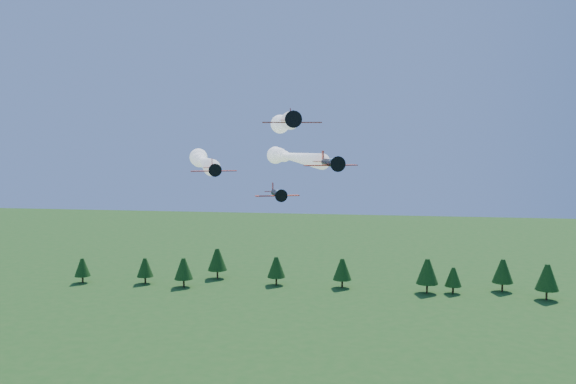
# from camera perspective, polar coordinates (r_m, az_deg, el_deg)

# --- Properties ---
(plane_lead) EXTENTS (13.80, 45.60, 3.70)m
(plane_lead) POSITION_cam_1_polar(r_m,az_deg,el_deg) (112.51, -0.33, 6.14)
(plane_lead) COLOR black
(plane_lead) RESTS_ON ground
(plane_left) EXTENTS (19.01, 45.25, 3.70)m
(plane_left) POSITION_cam_1_polar(r_m,az_deg,el_deg) (119.78, -7.49, 2.73)
(plane_left) COLOR black
(plane_left) RESTS_ON ground
(plane_right) EXTENTS (21.07, 45.51, 3.70)m
(plane_right) POSITION_cam_1_polar(r_m,az_deg,el_deg) (122.66, 0.32, 3.15)
(plane_right) COLOR black
(plane_right) RESTS_ON ground
(plane_slot) EXTENTS (6.95, 7.78, 2.46)m
(plane_slot) POSITION_cam_1_polar(r_m,az_deg,el_deg) (100.59, -1.00, -0.15)
(plane_slot) COLOR black
(plane_slot) RESTS_ON ground
(treeline) EXTENTS (178.40, 20.08, 10.79)m
(treeline) POSITION_cam_1_polar(r_m,az_deg,el_deg) (207.17, 6.93, -6.89)
(treeline) COLOR #382314
(treeline) RESTS_ON ground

